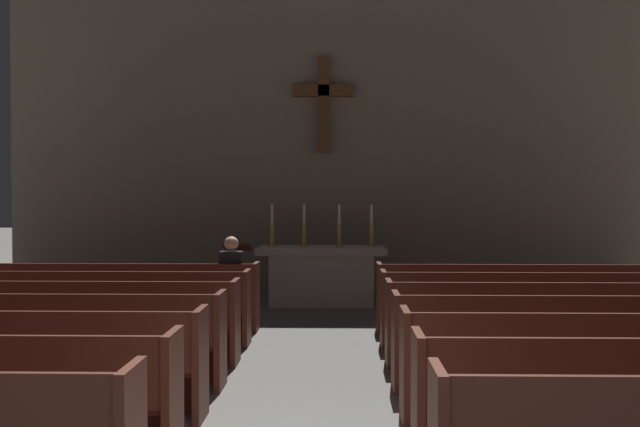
{
  "coord_description": "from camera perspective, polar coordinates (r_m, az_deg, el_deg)",
  "views": [
    {
      "loc": [
        0.31,
        -4.41,
        1.91
      ],
      "look_at": [
        0.0,
        8.0,
        1.6
      ],
      "focal_mm": 44.52,
      "sensor_mm": 36.0,
      "label": 1
    }
  ],
  "objects": [
    {
      "name": "lectern",
      "position": [
        12.51,
        -5.94,
        -4.83
      ],
      "size": [
        0.44,
        0.36,
        1.15
      ],
      "color": "#4C2319",
      "rests_on": "ground"
    },
    {
      "name": "candlestick_outer_left",
      "position": [
        13.6,
        -3.46,
        -1.4
      ],
      "size": [
        0.16,
        0.16,
        0.72
      ],
      "color": "#B79338",
      "rests_on": "altar"
    },
    {
      "name": "candlestick_outer_right",
      "position": [
        13.56,
        3.71,
        -1.41
      ],
      "size": [
        0.16,
        0.16,
        0.72
      ],
      "color": "#B79338",
      "rests_on": "altar"
    },
    {
      "name": "altar",
      "position": [
        13.6,
        0.12,
        -4.39
      ],
      "size": [
        2.2,
        0.9,
        1.01
      ],
      "color": "#A8A399",
      "rests_on": "ground"
    },
    {
      "name": "pew_right_row_5",
      "position": [
        9.24,
        17.22,
        -7.55
      ],
      "size": [
        3.95,
        0.5,
        0.95
      ],
      "color": "#4C2319",
      "rests_on": "ground"
    },
    {
      "name": "pew_left_row_4",
      "position": [
        8.41,
        -20.57,
        -8.47
      ],
      "size": [
        3.95,
        0.5,
        0.95
      ],
      "color": "#4C2319",
      "rests_on": "ground"
    },
    {
      "name": "pew_right_row_6",
      "position": [
        10.3,
        15.54,
        -6.62
      ],
      "size": [
        3.95,
        0.5,
        0.95
      ],
      "color": "#4C2319",
      "rests_on": "ground"
    },
    {
      "name": "pew_right_row_7",
      "position": [
        11.36,
        14.17,
        -5.86
      ],
      "size": [
        3.95,
        0.5,
        0.95
      ],
      "color": "#4C2319",
      "rests_on": "ground"
    },
    {
      "name": "pew_left_row_7",
      "position": [
        11.51,
        -14.35,
        -5.77
      ],
      "size": [
        3.95,
        0.5,
        0.95
      ],
      "color": "#4C2319",
      "rests_on": "ground"
    },
    {
      "name": "candlestick_inner_left",
      "position": [
        13.56,
        -1.15,
        -1.4
      ],
      "size": [
        0.16,
        0.16,
        0.72
      ],
      "color": "#B79338",
      "rests_on": "altar"
    },
    {
      "name": "pew_left_row_5",
      "position": [
        9.43,
        -18.03,
        -7.38
      ],
      "size": [
        3.95,
        0.5,
        0.95
      ],
      "color": "#4C2319",
      "rests_on": "ground"
    },
    {
      "name": "pew_left_row_6",
      "position": [
        10.47,
        -16.0,
        -6.5
      ],
      "size": [
        3.95,
        0.5,
        0.95
      ],
      "color": "#4C2319",
      "rests_on": "ground"
    },
    {
      "name": "apse_with_cross",
      "position": [
        15.48,
        0.28,
        6.51
      ],
      "size": [
        12.18,
        0.47,
        6.56
      ],
      "color": "gray",
      "rests_on": "ground"
    },
    {
      "name": "lone_worshipper",
      "position": [
        11.2,
        -6.33,
        -4.82
      ],
      "size": [
        0.32,
        0.43,
        1.32
      ],
      "color": "#26262B",
      "rests_on": "ground"
    },
    {
      "name": "pew_right_row_4",
      "position": [
        8.2,
        19.34,
        -8.71
      ],
      "size": [
        3.95,
        0.5,
        0.95
      ],
      "color": "#4C2319",
      "rests_on": "ground"
    },
    {
      "name": "candlestick_inner_right",
      "position": [
        13.55,
        1.39,
        -1.41
      ],
      "size": [
        0.16,
        0.16,
        0.72
      ],
      "color": "#B79338",
      "rests_on": "altar"
    }
  ]
}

